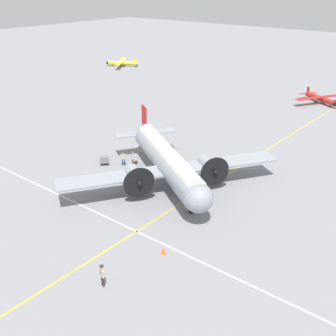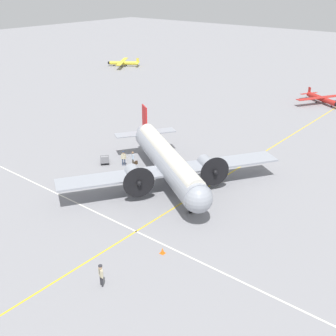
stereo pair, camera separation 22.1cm
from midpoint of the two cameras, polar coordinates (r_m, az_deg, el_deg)
name	(u,v)px [view 1 (the left image)]	position (r m, az deg, el deg)	size (l,w,h in m)	color
ground_plane	(168,183)	(45.74, -0.14, -2.03)	(300.00, 300.00, 0.00)	gray
apron_line_eastwest	(197,193)	(43.65, 3.84, -3.46)	(120.00, 0.16, 0.01)	gold
apron_line_northsouth	(106,217)	(39.91, -8.55, -6.58)	(0.16, 120.00, 0.01)	silver
airliner_main	(169,162)	(44.25, 0.04, 0.77)	(21.46, 18.91, 6.11)	#9399A3
crew_foreground	(102,273)	(31.29, -9.13, -13.90)	(0.38, 0.58, 1.80)	#2D2D33
passenger_boarding	(133,157)	(49.78, -4.94, 1.50)	(0.38, 0.52, 1.74)	#473D2D
ramp_agent	(123,157)	(49.81, -6.20, 1.52)	(0.43, 0.48, 1.78)	navy
suitcase_near_door	(136,163)	(50.29, -4.53, 0.70)	(0.49, 0.15, 0.46)	#47331E
baggage_cart	(104,161)	(51.20, -8.73, 1.00)	(2.01, 2.08, 0.56)	#56565B
light_aircraft_distant	(322,99)	(80.00, 20.01, 8.82)	(10.07, 7.94, 2.09)	#B2231E
light_aircraft_taxiing	(121,63)	(109.38, -6.38, 13.97)	(9.51, 7.94, 2.06)	yellow
traffic_cone	(163,251)	(34.60, -0.82, -11.15)	(0.40, 0.40, 0.53)	orange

